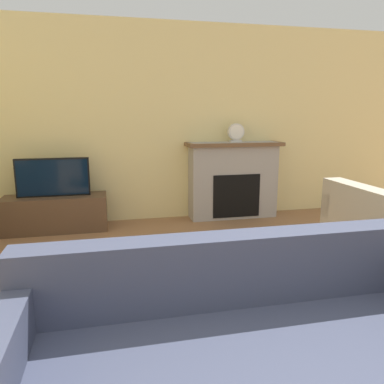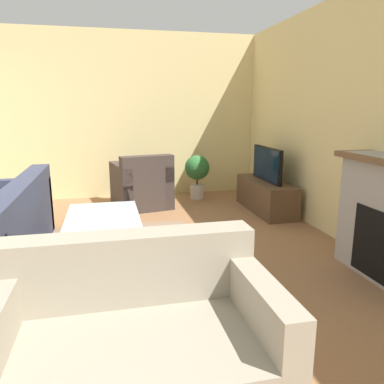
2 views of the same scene
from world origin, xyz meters
name	(u,v)px [view 1 (image 1 of 2)]	position (x,y,z in m)	size (l,w,h in m)	color
wall_back	(147,123)	(0.00, 4.83, 1.35)	(8.31, 0.06, 2.70)	beige
area_rug	(198,303)	(0.10, 2.24, 0.00)	(2.25, 1.90, 0.00)	#896B56
fireplace	(233,178)	(1.20, 4.63, 0.57)	(1.37, 0.40, 1.09)	#9E9993
tv_stand	(56,213)	(-1.23, 4.50, 0.23)	(1.28, 0.44, 0.45)	brown
tv	(53,177)	(-1.23, 4.49, 0.70)	(0.89, 0.06, 0.49)	black
couch_sectional	(245,357)	(0.08, 1.14, 0.29)	(2.30, 0.94, 0.82)	#33384C
coffee_table	(199,256)	(0.10, 2.18, 0.42)	(1.05, 0.70, 0.46)	#333338
mantel_clock	(236,132)	(1.23, 4.63, 1.22)	(0.23, 0.07, 0.26)	beige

